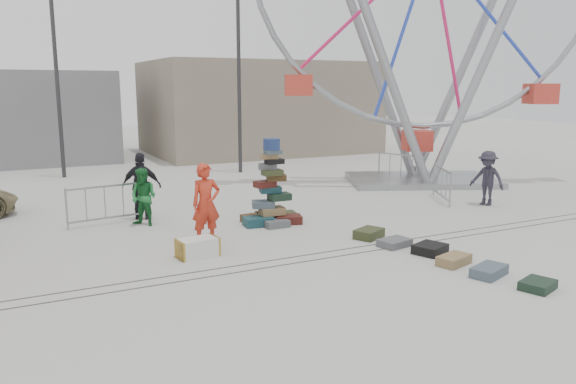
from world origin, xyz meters
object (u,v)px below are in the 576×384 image
lamp_post_right (241,67)px  steamer_trunk (198,248)px  suitcase_tower (271,200)px  pedestrian_red (206,204)px  barricade_wheel_back (401,167)px  pedestrian_green (144,197)px  barricade_wheel_front (442,184)px  pedestrian_black (142,186)px  barricade_dummy_c (105,205)px  pedestrian_grey (487,178)px  lamp_post_left (59,66)px

lamp_post_right → steamer_trunk: 13.06m
suitcase_tower → pedestrian_red: suitcase_tower is taller
lamp_post_right → pedestrian_red: size_ratio=4.14×
barricade_wheel_back → pedestrian_green: bearing=-98.6°
pedestrian_red → pedestrian_green: (-0.92, 2.45, -0.19)m
barricade_wheel_front → pedestrian_black: 9.47m
barricade_dummy_c → pedestrian_green: (0.92, -0.58, 0.23)m
suitcase_tower → barricade_wheel_front: suitcase_tower is taller
suitcase_tower → pedestrian_grey: (7.06, -0.92, 0.21)m
lamp_post_left → suitcase_tower: bearing=-69.2°
pedestrian_green → barricade_dummy_c: bearing=-163.3°
lamp_post_left → barricade_wheel_back: size_ratio=4.00×
lamp_post_right → pedestrian_red: 11.83m
lamp_post_right → pedestrian_green: lamp_post_right is taller
steamer_trunk → pedestrian_grey: 9.90m
pedestrian_green → barricade_wheel_back: bearing=62.6°
pedestrian_green → pedestrian_red: bearing=-20.5°
suitcase_tower → lamp_post_left: bearing=119.8°
pedestrian_green → pedestrian_grey: (10.21, -2.23, 0.08)m
pedestrian_black → barricade_dummy_c: bearing=38.8°
barricade_wheel_front → pedestrian_green: bearing=110.6°
lamp_post_left → pedestrian_black: lamp_post_left is taller
barricade_wheel_front → pedestrian_grey: bearing=-117.8°
pedestrian_red → lamp_post_right: bearing=62.0°
barricade_wheel_front → pedestrian_green: size_ratio=1.28×
suitcase_tower → pedestrian_grey: suitcase_tower is taller
barricade_wheel_front → barricade_wheel_back: same height
pedestrian_black → lamp_post_right: bearing=-102.9°
pedestrian_grey → steamer_trunk: bearing=-99.8°
pedestrian_red → pedestrian_grey: 9.29m
barricade_dummy_c → pedestrian_red: bearing=-67.3°
steamer_trunk → barricade_wheel_front: size_ratio=0.44×
suitcase_tower → barricade_wheel_front: 6.26m
steamer_trunk → barricade_dummy_c: bearing=102.4°
lamp_post_left → pedestrian_red: (1.93, -12.10, -3.52)m
steamer_trunk → pedestrian_grey: (9.81, 1.12, 0.65)m
lamp_post_left → barricade_wheel_back: lamp_post_left is taller
lamp_post_right → barricade_wheel_back: (4.66, -5.04, -3.93)m
pedestrian_red → steamer_trunk: bearing=-121.4°
lamp_post_left → steamer_trunk: lamp_post_left is taller
barricade_wheel_front → lamp_post_right: bearing=48.5°
pedestrian_green → lamp_post_left: bearing=144.8°
lamp_post_left → pedestrian_red: lamp_post_left is taller
lamp_post_right → pedestrian_green: bearing=-128.1°
pedestrian_green → suitcase_tower: bearing=26.4°
suitcase_tower → barricade_wheel_back: (7.49, 3.91, -0.10)m
steamer_trunk → pedestrian_black: size_ratio=0.47×
pedestrian_black → barricade_wheel_back: bearing=-142.6°
pedestrian_green → pedestrian_black: size_ratio=0.83×
lamp_post_left → lamp_post_right: bearing=-15.9°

